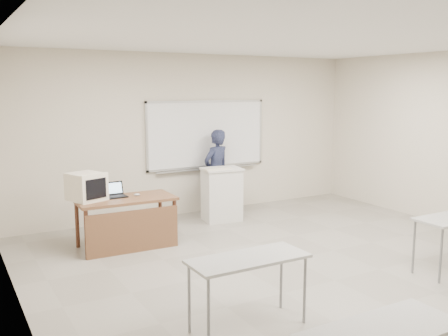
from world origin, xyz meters
TOP-DOWN VIEW (x-y plane):
  - floor at (0.00, 0.00)m, footprint 7.00×8.00m
  - whiteboard at (0.30, 3.97)m, footprint 2.48×0.10m
  - student_desks at (-0.00, -1.35)m, footprint 4.40×2.20m
  - instructor_desk at (-1.80, 2.49)m, footprint 1.44×0.72m
  - podium at (0.19, 3.20)m, footprint 0.69×0.50m
  - crt_monitor at (-2.35, 2.73)m, footprint 0.44×0.49m
  - laptop at (-1.90, 2.75)m, footprint 0.29×0.27m
  - mouse at (-1.60, 2.65)m, footprint 0.10×0.07m
  - keyboard at (0.04, 3.08)m, footprint 0.49×0.18m
  - presenter at (0.37, 3.72)m, footprint 0.67×0.54m

SIDE VIEW (x-z plane):
  - floor at x=0.00m, z-range -0.01..0.00m
  - podium at x=0.19m, z-range 0.00..0.96m
  - instructor_desk at x=-1.80m, z-range 0.17..0.92m
  - student_desks at x=0.00m, z-range 0.31..1.04m
  - mouse at x=-1.60m, z-range 0.75..0.79m
  - presenter at x=0.37m, z-range 0.00..1.60m
  - laptop at x=-1.90m, z-range 0.70..0.91m
  - crt_monitor at x=-2.35m, z-range 0.74..1.16m
  - keyboard at x=0.04m, z-range 0.96..0.99m
  - whiteboard at x=0.30m, z-range 0.83..2.14m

